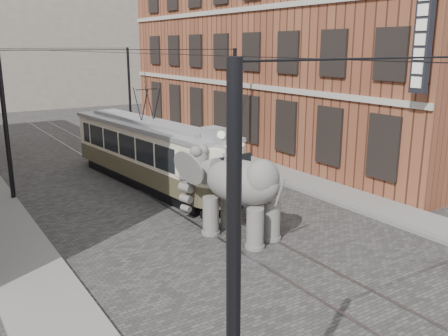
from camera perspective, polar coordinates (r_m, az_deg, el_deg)
ground at (r=17.84m, az=-1.91°, el=-5.86°), size 120.00×120.00×0.00m
tram_rails at (r=17.83m, az=-1.91°, el=-5.83°), size 1.54×80.00×0.02m
sidewalk_right at (r=21.36m, az=12.05°, el=-2.56°), size 2.00×60.00×0.15m
sidewalk_left at (r=15.75m, az=-22.95°, el=-9.54°), size 2.00×60.00×0.15m
brick_building at (r=30.50m, az=7.34°, el=13.86°), size 8.00×26.00×12.00m
distant_block at (r=55.08m, az=-24.59°, el=13.87°), size 28.00×10.00×14.00m
catenary at (r=21.36m, az=-9.39°, el=5.62°), size 11.00×30.20×6.00m
tram at (r=21.80m, az=-8.90°, el=3.57°), size 3.29×11.07×4.33m
elephant at (r=15.66m, az=2.03°, el=-3.19°), size 3.87×5.25×2.87m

